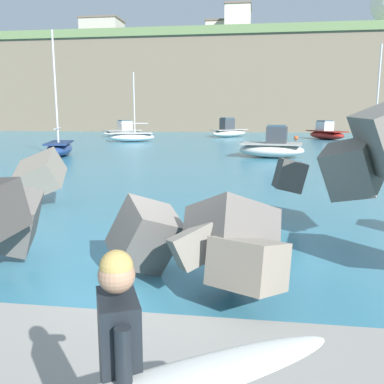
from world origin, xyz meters
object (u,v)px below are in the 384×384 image
object	(u,v)px
boat_near_left	(229,131)
boat_far_centre	(60,148)
boat_mid_left	(326,133)
station_building_east	(238,23)
boat_mid_centre	(132,136)
boat_mid_right	(272,147)
mooring_buoy_middle	(296,138)
mooring_buoy_inner	(356,142)
station_building_central	(228,34)
boat_near_centre	(374,143)
surfer_with_board	(128,381)
station_building_west	(102,32)
boat_far_right	(123,131)

from	to	relation	value
boat_near_left	boat_far_centre	distance (m)	25.75
boat_mid_left	station_building_east	bearing A→B (deg)	111.10
boat_mid_centre	station_building_east	xyz separation A→B (m)	(8.84, 34.47, 17.12)
boat_mid_right	mooring_buoy_middle	size ratio (longest dim) A/B	9.80
mooring_buoy_inner	station_building_central	xyz separation A→B (m)	(-14.12, 41.19, 16.81)
boat_mid_left	station_building_east	world-z (taller)	station_building_east
boat_mid_right	boat_far_centre	size ratio (longest dim) A/B	0.55
boat_near_centre	mooring_buoy_inner	size ratio (longest dim) A/B	17.29
boat_near_left	boat_mid_centre	distance (m)	13.18
boat_far_centre	boat_mid_right	bearing A→B (deg)	3.46
surfer_with_board	mooring_buoy_inner	world-z (taller)	surfer_with_board
boat_mid_centre	mooring_buoy_inner	bearing A→B (deg)	-1.86
boat_mid_left	mooring_buoy_inner	xyz separation A→B (m)	(1.39, -7.33, -0.43)
surfer_with_board	station_building_west	bearing A→B (deg)	109.63
boat_near_left	boat_mid_centre	world-z (taller)	boat_mid_centre
boat_near_left	station_building_west	xyz separation A→B (m)	(-24.87, 27.72, 16.60)
boat_far_centre	mooring_buoy_middle	world-z (taller)	boat_far_centre
surfer_with_board	boat_near_left	bearing A→B (deg)	92.56
boat_near_centre	mooring_buoy_inner	bearing A→B (deg)	88.33
boat_near_centre	mooring_buoy_middle	distance (m)	13.26
boat_mid_right	mooring_buoy_middle	world-z (taller)	boat_mid_right
boat_near_left	mooring_buoy_inner	size ratio (longest dim) A/B	11.38
boat_mid_left	boat_far_right	bearing A→B (deg)	171.21
boat_near_centre	boat_mid_centre	size ratio (longest dim) A/B	1.15
boat_near_centre	station_building_central	size ratio (longest dim) A/B	0.94
boat_mid_left	boat_far_right	distance (m)	23.94
mooring_buoy_inner	station_building_west	size ratio (longest dim) A/B	0.06
boat_near_left	station_building_west	world-z (taller)	station_building_west
boat_mid_left	mooring_buoy_inner	bearing A→B (deg)	-79.27
boat_far_right	station_building_central	size ratio (longest dim) A/B	0.63
boat_near_left	boat_near_centre	distance (m)	20.54
mooring_buoy_middle	boat_far_right	bearing A→B (deg)	166.08
boat_near_left	boat_far_centre	world-z (taller)	boat_far_centre
boat_mid_centre	station_building_east	bearing A→B (deg)	75.62
mooring_buoy_inner	mooring_buoy_middle	world-z (taller)	same
boat_near_left	boat_far_right	world-z (taller)	boat_near_left
boat_near_centre	boat_mid_right	world-z (taller)	boat_near_centre
station_building_west	boat_mid_centre	bearing A→B (deg)	-66.98
mooring_buoy_inner	mooring_buoy_middle	size ratio (longest dim) A/B	1.00
surfer_with_board	boat_mid_centre	xyz separation A→B (m)	(-11.16, 38.43, -0.77)
boat_mid_centre	boat_near_centre	bearing A→B (deg)	-19.19
boat_mid_left	boat_far_centre	world-z (taller)	boat_far_centre
surfer_with_board	boat_mid_left	bearing A→B (deg)	79.43
boat_far_right	mooring_buoy_middle	xyz separation A→B (m)	(20.39, -5.06, -0.37)
surfer_with_board	boat_mid_centre	bearing A→B (deg)	106.19
boat_far_centre	boat_near_left	bearing A→B (deg)	67.71
boat_mid_centre	boat_far_centre	xyz separation A→B (m)	(-0.76, -14.22, 0.03)
mooring_buoy_middle	station_building_west	bearing A→B (deg)	135.08
mooring_buoy_middle	station_building_west	xyz separation A→B (m)	(-32.17, 32.08, 17.07)
boat_near_centre	mooring_buoy_middle	size ratio (longest dim) A/B	17.29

